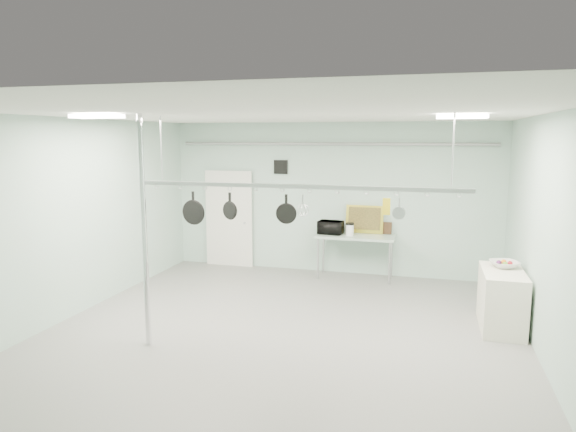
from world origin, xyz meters
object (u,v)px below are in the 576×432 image
(coffee_canister, at_px, (350,230))
(side_cabinet, at_px, (502,300))
(prep_table, at_px, (355,239))
(microwave, at_px, (331,227))
(skillet_mid, at_px, (230,205))
(skillet_right, at_px, (286,208))
(pot_rack, at_px, (296,184))
(fruit_bowl, at_px, (504,264))
(chrome_pole, at_px, (144,233))
(skillet_left, at_px, (193,208))

(coffee_canister, bearing_deg, side_cabinet, -38.99)
(prep_table, height_order, microwave, microwave)
(skillet_mid, relative_size, skillet_right, 0.94)
(pot_rack, height_order, fruit_bowl, pot_rack)
(prep_table, xyz_separation_m, coffee_canister, (-0.11, -0.04, 0.18))
(side_cabinet, distance_m, microwave, 3.82)
(chrome_pole, xyz_separation_m, skillet_mid, (0.90, 0.90, 0.29))
(chrome_pole, distance_m, side_cabinet, 5.37)
(chrome_pole, distance_m, skillet_right, 2.00)
(prep_table, distance_m, side_cabinet, 3.39)
(coffee_canister, relative_size, fruit_bowl, 0.53)
(microwave, xyz_separation_m, skillet_right, (-0.02, -3.30, 0.84))
(side_cabinet, distance_m, skillet_right, 3.58)
(coffee_canister, xyz_separation_m, fruit_bowl, (2.70, -1.94, -0.06))
(chrome_pole, xyz_separation_m, microwave, (1.78, 4.20, -0.56))
(prep_table, relative_size, skillet_mid, 4.16)
(skillet_left, xyz_separation_m, skillet_right, (1.46, 0.00, 0.05))
(prep_table, xyz_separation_m, pot_rack, (-0.40, -3.30, 1.40))
(microwave, bearing_deg, skillet_right, 96.34)
(skillet_right, bearing_deg, fruit_bowl, 15.97)
(microwave, relative_size, skillet_right, 1.20)
(side_cabinet, bearing_deg, prep_table, 139.21)
(microwave, relative_size, coffee_canister, 2.24)
(prep_table, bearing_deg, pot_rack, -96.91)
(side_cabinet, bearing_deg, microwave, 144.32)
(prep_table, relative_size, side_cabinet, 1.33)
(pot_rack, height_order, coffee_canister, pot_rack)
(prep_table, height_order, skillet_left, skillet_left)
(skillet_left, bearing_deg, chrome_pole, -103.29)
(side_cabinet, relative_size, pot_rack, 0.25)
(skillet_mid, bearing_deg, fruit_bowl, 40.92)
(fruit_bowl, distance_m, skillet_left, 4.85)
(chrome_pole, bearing_deg, prep_table, 61.29)
(fruit_bowl, distance_m, skillet_right, 3.52)
(coffee_canister, bearing_deg, pot_rack, -95.02)
(skillet_mid, bearing_deg, prep_table, 89.65)
(chrome_pole, height_order, microwave, chrome_pole)
(skillet_mid, bearing_deg, microwave, 97.64)
(pot_rack, relative_size, coffee_canister, 21.89)
(fruit_bowl, bearing_deg, chrome_pole, -155.62)
(prep_table, xyz_separation_m, fruit_bowl, (2.58, -1.99, 0.12))
(side_cabinet, bearing_deg, skillet_mid, -164.46)
(chrome_pole, xyz_separation_m, prep_table, (2.30, 4.20, -0.77))
(chrome_pole, relative_size, fruit_bowl, 7.70)
(pot_rack, xyz_separation_m, skillet_mid, (-1.00, 0.00, -0.34))
(chrome_pole, relative_size, pot_rack, 0.67)
(microwave, height_order, skillet_right, skillet_right)
(chrome_pole, height_order, fruit_bowl, chrome_pole)
(side_cabinet, distance_m, pot_rack, 3.62)
(pot_rack, bearing_deg, skillet_right, 180.00)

